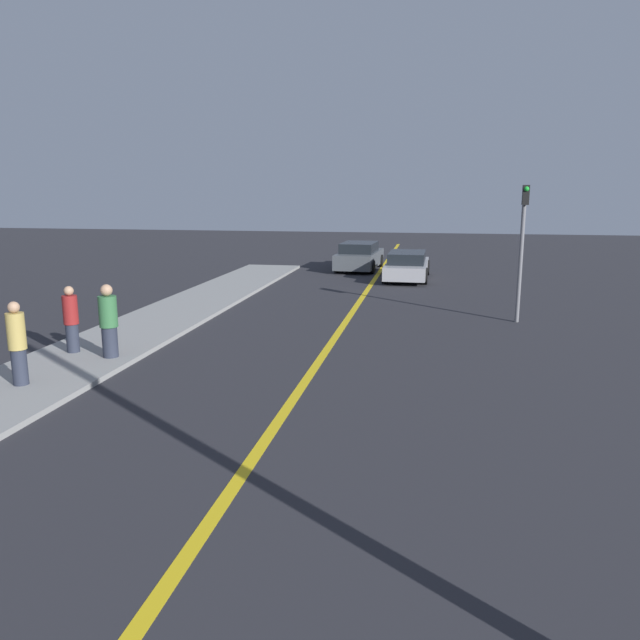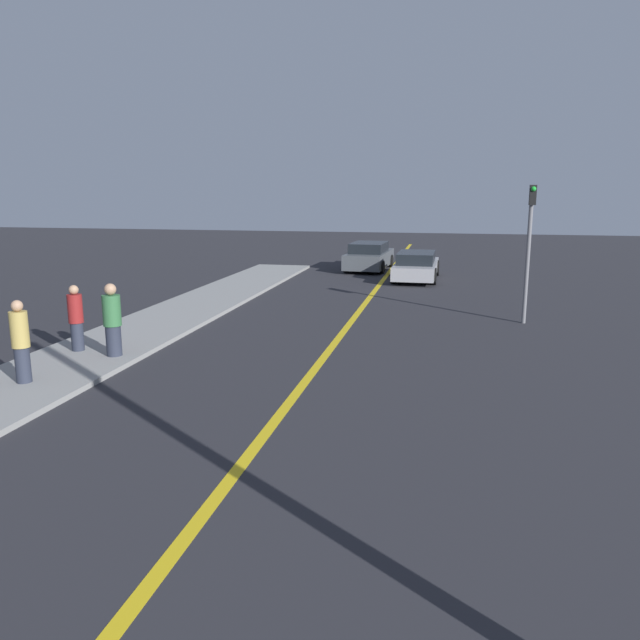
{
  "view_description": "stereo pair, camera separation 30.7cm",
  "coord_description": "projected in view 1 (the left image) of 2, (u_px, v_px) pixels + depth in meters",
  "views": [
    {
      "loc": [
        2.47,
        3.24,
        3.83
      ],
      "look_at": [
        0.33,
        15.0,
        1.31
      ],
      "focal_mm": 35.0,
      "sensor_mm": 36.0,
      "label": 1
    },
    {
      "loc": [
        2.77,
        3.3,
        3.83
      ],
      "look_at": [
        0.33,
        15.0,
        1.31
      ],
      "focal_mm": 35.0,
      "sensor_mm": 36.0,
      "label": 2
    }
  ],
  "objects": [
    {
      "name": "traffic_light",
      "position": [
        522.0,
        239.0,
        17.79
      ],
      "size": [
        0.18,
        0.4,
        3.94
      ],
      "color": "slate",
      "rests_on": "ground_plane"
    },
    {
      "name": "car_ahead_center",
      "position": [
        359.0,
        256.0,
        30.17
      ],
      "size": [
        2.08,
        4.43,
        1.33
      ],
      "rotation": [
        0.0,
        0.0,
        -0.06
      ],
      "color": "#4C5156",
      "rests_on": "ground_plane"
    },
    {
      "name": "sidewalk_left",
      "position": [
        103.0,
        348.0,
        15.1
      ],
      "size": [
        2.61,
        33.38,
        0.11
      ],
      "color": "gray",
      "rests_on": "ground_plane"
    },
    {
      "name": "pedestrian_by_sign",
      "position": [
        71.0,
        319.0,
        14.37
      ],
      "size": [
        0.34,
        0.34,
        1.55
      ],
      "color": "#282D3D",
      "rests_on": "sidewalk_left"
    },
    {
      "name": "pedestrian_far_standing",
      "position": [
        109.0,
        321.0,
        13.93
      ],
      "size": [
        0.41,
        0.41,
        1.66
      ],
      "color": "#282D3D",
      "rests_on": "sidewalk_left"
    },
    {
      "name": "road_center_line",
      "position": [
        329.0,
        347.0,
        15.43
      ],
      "size": [
        0.2,
        60.0,
        0.01
      ],
      "color": "gold",
      "rests_on": "ground_plane"
    },
    {
      "name": "car_near_right_lane",
      "position": [
        407.0,
        266.0,
        26.92
      ],
      "size": [
        1.9,
        4.65,
        1.2
      ],
      "rotation": [
        0.0,
        0.0,
        -0.02
      ],
      "color": "#9E9EA3",
      "rests_on": "ground_plane"
    },
    {
      "name": "pedestrian_mid_group",
      "position": [
        17.0,
        343.0,
        11.94
      ],
      "size": [
        0.34,
        0.34,
        1.64
      ],
      "color": "#282D3D",
      "rests_on": "sidewalk_left"
    }
  ]
}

